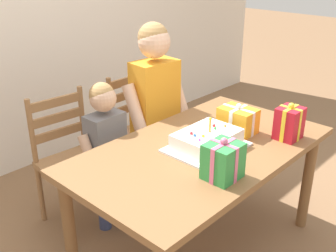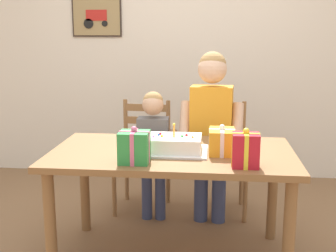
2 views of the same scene
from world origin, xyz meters
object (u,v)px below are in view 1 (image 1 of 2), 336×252
at_px(gift_box_red_large, 223,161).
at_px(child_younger, 106,144).
at_px(child_older, 155,99).
at_px(chair_right, 142,131).
at_px(birthday_cake, 207,141).
at_px(dining_table, 202,161).
at_px(gift_box_corner_small, 238,120).
at_px(chair_left, 72,161).
at_px(gift_box_beside_cake, 289,123).

relative_size(gift_box_red_large, child_younger, 0.21).
xyz_separation_m(child_older, child_younger, (-0.45, 0.00, -0.19)).
height_order(chair_right, child_older, child_older).
bearing_deg(birthday_cake, dining_table, 100.92).
bearing_deg(gift_box_corner_small, chair_left, 126.15).
bearing_deg(child_older, gift_box_red_large, -116.00).
distance_m(gift_box_corner_small, child_older, 0.65).
distance_m(birthday_cake, gift_box_beside_cake, 0.52).
height_order(dining_table, chair_left, chair_left).
height_order(birthday_cake, gift_box_corner_small, birthday_cake).
bearing_deg(gift_box_beside_cake, gift_box_red_large, 178.47).
bearing_deg(dining_table, gift_box_beside_cake, -34.11).
relative_size(chair_left, chair_right, 1.00).
bearing_deg(chair_right, child_older, -110.12).
xyz_separation_m(chair_left, child_older, (0.57, -0.23, 0.36)).
relative_size(birthday_cake, gift_box_corner_small, 1.97).
xyz_separation_m(gift_box_beside_cake, child_older, (-0.20, 0.92, -0.02)).
distance_m(birthday_cake, gift_box_red_large, 0.33).
xyz_separation_m(birthday_cake, gift_box_beside_cake, (0.44, -0.27, 0.05)).
bearing_deg(gift_box_beside_cake, dining_table, 145.89).
bearing_deg(gift_box_corner_small, gift_box_red_large, -153.24).
xyz_separation_m(gift_box_corner_small, chair_left, (-0.64, 0.88, -0.36)).
distance_m(dining_table, gift_box_red_large, 0.39).
bearing_deg(gift_box_red_large, dining_table, 55.28).
relative_size(gift_box_red_large, chair_left, 0.24).
bearing_deg(chair_left, gift_box_beside_cake, -56.27).
relative_size(birthday_cake, gift_box_red_large, 1.99).
height_order(gift_box_beside_cake, chair_left, gift_box_beside_cake).
bearing_deg(child_younger, birthday_cake, -71.78).
relative_size(chair_right, child_older, 0.68).
xyz_separation_m(gift_box_beside_cake, chair_right, (-0.11, 1.15, -0.38)).
height_order(chair_right, child_younger, child_younger).
bearing_deg(child_younger, child_older, -0.09).
distance_m(birthday_cake, child_younger, 0.70).
distance_m(child_older, child_younger, 0.49).
relative_size(gift_box_red_large, child_older, 0.16).
height_order(dining_table, chair_right, chair_right).
bearing_deg(birthday_cake, child_younger, 108.22).
relative_size(dining_table, gift_box_beside_cake, 6.81).
height_order(dining_table, gift_box_corner_small, gift_box_corner_small).
bearing_deg(gift_box_corner_small, birthday_cake, -179.49).
xyz_separation_m(gift_box_beside_cake, gift_box_corner_small, (-0.13, 0.27, -0.02)).
relative_size(gift_box_beside_cake, chair_right, 0.25).
xyz_separation_m(birthday_cake, gift_box_red_large, (-0.20, -0.25, 0.04)).
xyz_separation_m(dining_table, child_younger, (-0.21, 0.62, -0.02)).
relative_size(dining_table, gift_box_red_large, 7.05).
distance_m(gift_box_corner_small, chair_right, 0.95).
bearing_deg(chair_right, chair_left, -179.99).
relative_size(gift_box_beside_cake, chair_left, 0.25).
height_order(gift_box_corner_small, chair_left, gift_box_corner_small).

